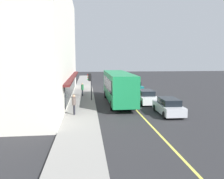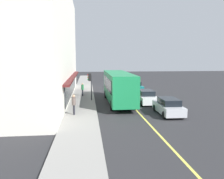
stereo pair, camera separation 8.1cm
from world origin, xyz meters
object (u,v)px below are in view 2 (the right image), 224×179
traffic_light (90,80)px  car_silver (168,107)px  car_teal (135,86)px  pedestrian_waiting (74,103)px  car_white (146,97)px  bus (118,86)px  pedestrian_by_curb (83,88)px

traffic_light → car_silver: 10.17m
car_teal → pedestrian_waiting: (-14.50, 8.55, 0.50)m
traffic_light → car_white: traffic_light is taller
car_silver → car_teal: 14.76m
car_teal → traffic_light: bearing=137.4°
bus → pedestrian_waiting: size_ratio=6.14×
traffic_light → car_teal: bearing=-42.6°
pedestrian_by_curb → car_teal: bearing=-61.2°
bus → car_teal: (9.04, -3.86, -1.24)m
bus → pedestrian_waiting: bus is taller
car_white → pedestrian_waiting: (-4.92, 7.86, 0.50)m
pedestrian_waiting → traffic_light: bearing=-12.5°
car_silver → car_teal: same height
car_white → car_teal: bearing=-4.1°
car_teal → pedestrian_waiting: pedestrian_waiting is taller
car_white → bus: bearing=80.4°
bus → pedestrian_by_curb: bearing=41.7°
bus → pedestrian_waiting: 7.24m
car_white → car_teal: size_ratio=1.00×
car_teal → pedestrian_by_curb: size_ratio=2.53×
bus → car_silver: 7.01m
bus → traffic_light: size_ratio=3.48×
pedestrian_by_curb → car_silver: bearing=-142.3°
bus → car_silver: size_ratio=2.58×
car_silver → pedestrian_waiting: 8.58m
traffic_light → pedestrian_waiting: (-6.87, 1.52, -1.29)m
car_teal → pedestrian_by_curb: (-4.40, 8.00, 0.44)m
car_white → pedestrian_by_curb: size_ratio=2.54×
pedestrian_by_curb → pedestrian_waiting: bearing=176.9°
car_teal → pedestrian_by_curb: 9.14m
car_silver → pedestrian_by_curb: pedestrian_by_curb is taller
traffic_light → pedestrian_waiting: size_ratio=1.76×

